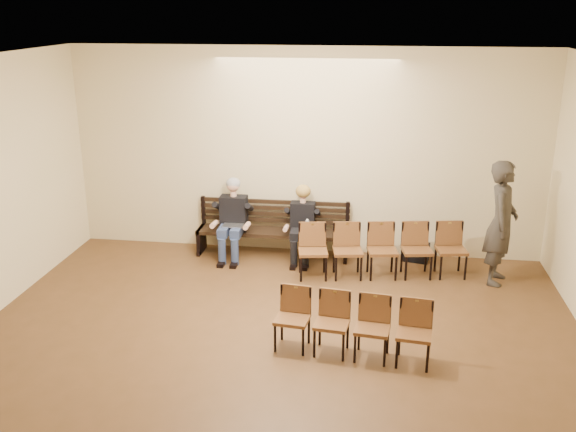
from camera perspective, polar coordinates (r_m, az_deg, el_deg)
name	(u,v)px	position (r m, az deg, el deg)	size (l,w,h in m)	color
ground	(250,423)	(6.99, -3.42, -17.89)	(10.00, 10.00, 0.00)	brown
room_walls	(260,167)	(6.61, -2.51, 4.38)	(8.02, 10.01, 3.51)	beige
bench	(273,243)	(11.02, -1.37, -2.41)	(2.60, 0.90, 0.45)	black
seated_man	(233,219)	(10.89, -4.94, -0.24)	(0.56, 0.78, 1.35)	black
seated_woman	(302,227)	(10.72, 1.26, -0.97)	(0.50, 0.70, 1.17)	black
laptop	(233,227)	(10.80, -4.90, -0.96)	(0.34, 0.27, 0.25)	#B4B4B8
water_bottle	(307,233)	(10.53, 1.71, -1.48)	(0.07, 0.07, 0.22)	silver
bag	(416,252)	(11.04, 11.35, -3.17)	(0.41, 0.28, 0.30)	black
passerby	(502,214)	(10.22, 18.51, 0.19)	(0.81, 0.53, 2.22)	#332F2A
chair_row_front	(382,251)	(10.22, 8.38, -3.10)	(2.64, 0.47, 0.86)	brown
chair_row_back	(352,327)	(7.96, 5.69, -9.76)	(1.91, 0.43, 0.78)	brown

